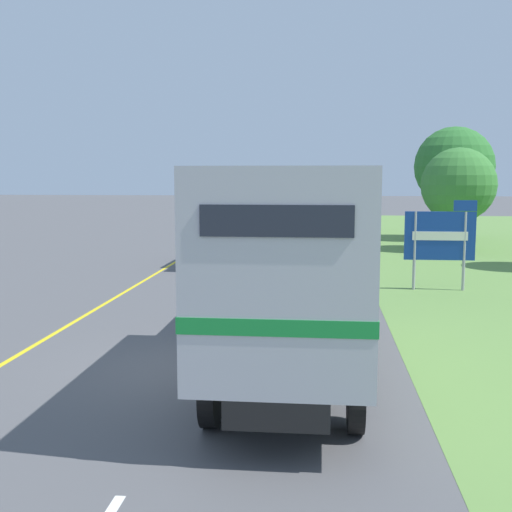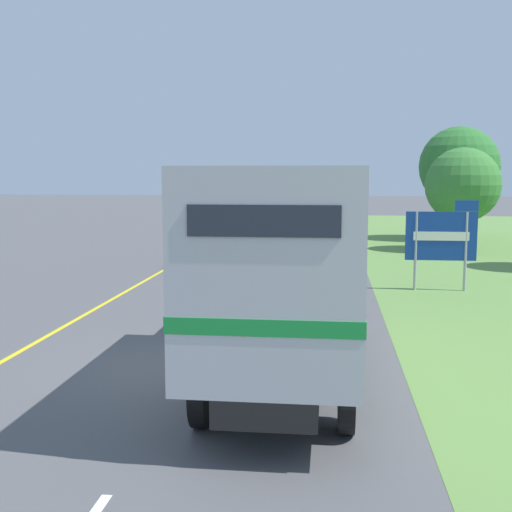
{
  "view_description": "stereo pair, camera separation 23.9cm",
  "coord_description": "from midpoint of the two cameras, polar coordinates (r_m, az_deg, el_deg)",
  "views": [
    {
      "loc": [
        2.14,
        -11.13,
        3.46
      ],
      "look_at": [
        0.3,
        6.77,
        1.2
      ],
      "focal_mm": 45.0,
      "sensor_mm": 36.0,
      "label": 1
    },
    {
      "loc": [
        2.38,
        -11.11,
        3.46
      ],
      "look_at": [
        0.3,
        6.77,
        1.2
      ],
      "focal_mm": 45.0,
      "sensor_mm": 36.0,
      "label": 2
    }
  ],
  "objects": [
    {
      "name": "horse_trailer_truck",
      "position": [
        10.95,
        2.56,
        -0.57
      ],
      "size": [
        2.32,
        8.11,
        3.57
      ],
      "color": "black",
      "rests_on": "ground"
    },
    {
      "name": "centre_dash_farthest",
      "position": [
        38.31,
        2.47,
        1.98
      ],
      "size": [
        0.12,
        2.6,
        0.01
      ],
      "primitive_type": "cube",
      "color": "white",
      "rests_on": "ground"
    },
    {
      "name": "highway_sign",
      "position": [
        20.08,
        15.8,
        1.66
      ],
      "size": [
        2.1,
        0.09,
        2.73
      ],
      "color": "#9E9EA3",
      "rests_on": "ground"
    },
    {
      "name": "centre_dash_mid_b",
      "position": [
        25.23,
        0.68,
        -0.71
      ],
      "size": [
        0.12,
        2.6,
        0.01
      ],
      "primitive_type": "cube",
      "color": "white",
      "rests_on": "ground"
    },
    {
      "name": "centre_dash_near",
      "position": [
        12.4,
        -4.93,
        -9.06
      ],
      "size": [
        0.12,
        2.6,
        0.01
      ],
      "primitive_type": "cube",
      "color": "white",
      "rests_on": "ground"
    },
    {
      "name": "centre_dash_mid_a",
      "position": [
        18.75,
        -1.15,
        -3.47
      ],
      "size": [
        0.12,
        2.6,
        0.01
      ],
      "primitive_type": "cube",
      "color": "white",
      "rests_on": "ground"
    },
    {
      "name": "roadside_tree_far",
      "position": [
        36.51,
        17.01,
        7.62
      ],
      "size": [
        4.26,
        4.26,
        6.08
      ],
      "color": "#4C3823",
      "rests_on": "ground"
    },
    {
      "name": "centre_dash_far",
      "position": [
        31.76,
        1.75,
        0.91
      ],
      "size": [
        0.12,
        2.6,
        0.01
      ],
      "primitive_type": "cube",
      "color": "white",
      "rests_on": "ground"
    },
    {
      "name": "ground_plane",
      "position": [
        11.86,
        -5.45,
        -9.84
      ],
      "size": [
        200.0,
        200.0,
        0.0
      ],
      "primitive_type": "plane",
      "color": "#515154"
    },
    {
      "name": "lead_car_grey_ahead",
      "position": [
        36.29,
        5.5,
        3.19
      ],
      "size": [
        1.8,
        4.32,
        1.91
      ],
      "color": "black",
      "rests_on": "ground"
    },
    {
      "name": "roadside_tree_mid",
      "position": [
        31.05,
        17.34,
        6.04
      ],
      "size": [
        3.42,
        3.42,
        4.75
      ],
      "color": "brown",
      "rests_on": "ground"
    },
    {
      "name": "edge_line_yellow",
      "position": [
        26.76,
        -7.05,
        -0.32
      ],
      "size": [
        0.12,
        61.72,
        0.01
      ],
      "primitive_type": "cube",
      "color": "yellow",
      "rests_on": "ground"
    },
    {
      "name": "lead_car_black_ahead",
      "position": [
        46.92,
        0.84,
        4.03
      ],
      "size": [
        1.8,
        3.99,
        1.75
      ],
      "color": "black",
      "rests_on": "ground"
    },
    {
      "name": "lead_car_white",
      "position": [
        25.08,
        -3.61,
        1.36
      ],
      "size": [
        1.8,
        4.53,
        1.82
      ],
      "color": "black",
      "rests_on": "ground"
    }
  ]
}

